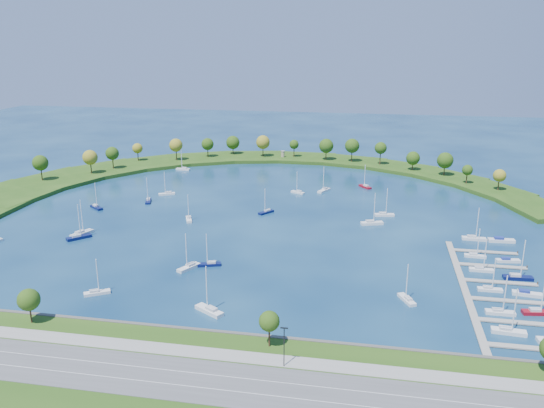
% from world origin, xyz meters
% --- Properties ---
extents(ground, '(700.00, 700.00, 0.00)m').
position_xyz_m(ground, '(0.00, 0.00, 0.00)').
color(ground, '#082347').
rests_on(ground, ground).
extents(south_shoreline, '(420.00, 43.10, 11.60)m').
position_xyz_m(south_shoreline, '(0.03, -122.88, 1.00)').
color(south_shoreline, '#234512').
rests_on(south_shoreline, ground).
extents(breakwater, '(286.74, 247.64, 2.00)m').
position_xyz_m(breakwater, '(-46.33, 48.72, 0.99)').
color(breakwater, '#234512').
rests_on(breakwater, ground).
extents(breakwater_trees, '(242.06, 94.11, 14.25)m').
position_xyz_m(breakwater_trees, '(-14.31, 89.52, 10.67)').
color(breakwater_trees, '#382314').
rests_on(breakwater_trees, breakwater).
extents(harbor_tower, '(2.60, 2.60, 4.00)m').
position_xyz_m(harbor_tower, '(-8.17, 114.12, 4.05)').
color(harbor_tower, gray).
rests_on(harbor_tower, breakwater).
extents(dock_system, '(24.28, 82.00, 1.60)m').
position_xyz_m(dock_system, '(85.30, -61.00, 0.35)').
color(dock_system, gray).
rests_on(dock_system, ground).
extents(moored_boat_0, '(4.74, 8.54, 12.11)m').
position_xyz_m(moored_boat_0, '(-55.75, 10.37, 0.91)').
color(moored_boat_0, '#0A1143').
rests_on(moored_boat_0, ground).
extents(moored_boat_2, '(8.10, 6.91, 12.31)m').
position_xyz_m(moored_boat_2, '(-75.06, -3.63, 0.92)').
color(moored_boat_2, '#0A1143').
rests_on(moored_boat_2, ground).
extents(moored_boat_3, '(7.80, 5.90, 11.45)m').
position_xyz_m(moored_boat_3, '(-32.64, -85.07, 0.89)').
color(moored_boat_3, silver).
rests_on(moored_boat_3, ground).
extents(moored_boat_5, '(8.62, 3.30, 12.36)m').
position_xyz_m(moored_boat_5, '(-61.41, 76.33, 0.92)').
color(moored_boat_5, silver).
rests_on(moored_boat_5, ground).
extents(moored_boat_6, '(8.17, 5.64, 11.80)m').
position_xyz_m(moored_boat_6, '(-51.59, 23.90, 0.90)').
color(moored_boat_6, silver).
rests_on(moored_boat_6, ground).
extents(moored_boat_7, '(6.38, 8.87, 12.90)m').
position_xyz_m(moored_boat_7, '(-11.26, -61.62, 0.93)').
color(moored_boat_7, silver).
rests_on(moored_boat_7, ground).
extents(moored_boat_9, '(8.20, 4.52, 11.62)m').
position_xyz_m(moored_boat_9, '(-5.17, -57.73, 0.90)').
color(moored_boat_9, '#0A1143').
rests_on(moored_boat_9, ground).
extents(moored_boat_10, '(6.43, 7.58, 11.50)m').
position_xyz_m(moored_boat_10, '(2.63, 3.57, 0.89)').
color(moored_boat_10, '#0A1143').
rests_on(moored_boat_10, ground).
extents(moored_boat_11, '(8.84, 3.81, 12.58)m').
position_xyz_m(moored_boat_11, '(54.24, 9.00, 0.92)').
color(moored_boat_11, silver).
rests_on(moored_boat_11, ground).
extents(moored_boat_13, '(4.97, 8.14, 11.59)m').
position_xyz_m(moored_boat_13, '(-27.99, -12.28, 0.89)').
color(moored_boat_13, silver).
rests_on(moored_boat_13, ground).
extents(moored_boat_14, '(5.44, 8.07, 11.62)m').
position_xyz_m(moored_boat_14, '(60.03, -72.63, 0.90)').
color(moored_boat_14, silver).
rests_on(moored_boat_14, ground).
extents(moored_boat_15, '(9.67, 5.42, 13.71)m').
position_xyz_m(moored_boat_15, '(48.98, -3.52, 0.96)').
color(moored_boat_15, silver).
rests_on(moored_boat_15, ground).
extents(moored_boat_16, '(6.96, 7.86, 12.11)m').
position_xyz_m(moored_boat_16, '(44.98, 55.51, 0.91)').
color(moored_boat_16, maroon).
rests_on(moored_boat_16, ground).
extents(moored_boat_17, '(8.34, 8.75, 13.89)m').
position_xyz_m(moored_boat_17, '(-62.76, -41.59, 0.97)').
color(moored_boat_17, '#0A1143').
rests_on(moored_boat_17, ground).
extents(moored_boat_18, '(9.54, 7.33, 14.07)m').
position_xyz_m(moored_boat_18, '(4.48, -90.06, 0.97)').
color(moored_boat_18, silver).
rests_on(moored_boat_18, ground).
extents(moored_boat_19, '(6.26, 9.98, 14.24)m').
position_xyz_m(moored_boat_19, '(-63.82, -37.40, 0.98)').
color(moored_boat_19, silver).
rests_on(moored_boat_19, ground).
extents(moored_boat_20, '(6.23, 8.99, 12.99)m').
position_xyz_m(moored_boat_20, '(24.64, 44.30, 0.94)').
color(moored_boat_20, silver).
rests_on(moored_boat_20, ground).
extents(moored_boat_21, '(7.50, 5.44, 10.92)m').
position_xyz_m(moored_boat_21, '(12.02, 38.53, 0.88)').
color(moored_boat_21, silver).
rests_on(moored_boat_21, ground).
extents(docked_boat_0, '(9.02, 3.16, 13.01)m').
position_xyz_m(docked_boat_0, '(85.51, -86.83, 0.94)').
color(docked_boat_0, silver).
rests_on(docked_boat_0, ground).
extents(docked_boat_2, '(8.12, 2.30, 11.93)m').
position_xyz_m(docked_boat_2, '(85.52, -76.04, 0.90)').
color(docked_boat_2, silver).
rests_on(docked_boat_2, ground).
extents(docked_boat_3, '(8.98, 3.63, 12.82)m').
position_xyz_m(docked_boat_3, '(96.01, -74.10, 0.93)').
color(docked_boat_3, maroon).
rests_on(docked_boat_3, ground).
extents(docked_boat_4, '(7.43, 2.08, 10.92)m').
position_xyz_m(docked_boat_4, '(85.53, -60.90, 0.88)').
color(docked_boat_4, silver).
rests_on(docked_boat_4, ground).
extents(docked_boat_5, '(8.82, 3.42, 1.75)m').
position_xyz_m(docked_boat_5, '(95.98, -62.16, 0.64)').
color(docked_boat_5, silver).
rests_on(docked_boat_5, ground).
extents(docked_boat_6, '(7.92, 2.38, 11.57)m').
position_xyz_m(docked_boat_6, '(85.52, -45.68, 0.89)').
color(docked_boat_6, silver).
rests_on(docked_boat_6, ground).
extents(docked_boat_7, '(9.38, 3.06, 13.61)m').
position_xyz_m(docked_boat_7, '(96.00, -50.30, 0.96)').
color(docked_boat_7, '#0A1143').
rests_on(docked_boat_7, ground).
extents(docked_boat_8, '(7.54, 2.57, 10.90)m').
position_xyz_m(docked_boat_8, '(85.53, -33.23, 0.88)').
color(docked_boat_8, silver).
rests_on(docked_boat_8, ground).
extents(docked_boat_9, '(8.37, 3.33, 1.66)m').
position_xyz_m(docked_boat_9, '(95.98, -35.70, 0.61)').
color(docked_boat_9, silver).
rests_on(docked_boat_9, ground).
extents(docked_boat_10, '(9.00, 2.80, 13.11)m').
position_xyz_m(docked_boat_10, '(87.91, -15.02, 0.94)').
color(docked_boat_10, silver).
rests_on(docked_boat_10, ground).
extents(docked_boat_11, '(9.86, 3.21, 1.99)m').
position_xyz_m(docked_boat_11, '(97.86, -15.40, 0.73)').
color(docked_boat_11, silver).
rests_on(docked_boat_11, ground).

